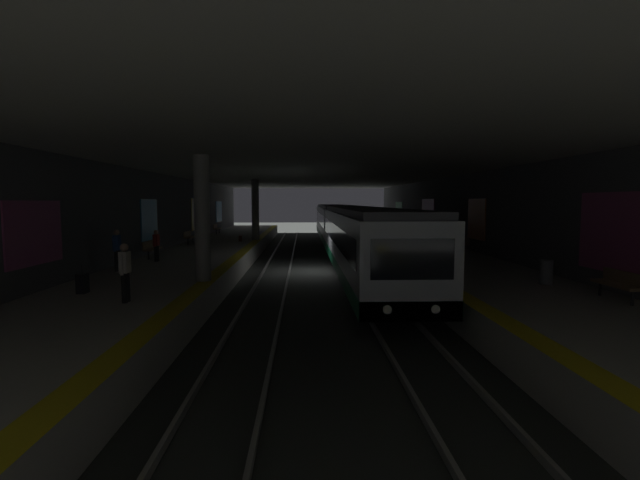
# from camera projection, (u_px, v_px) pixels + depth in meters

# --- Properties ---
(ground_plane) EXTENTS (120.00, 120.00, 0.00)m
(ground_plane) POSITION_uv_depth(u_px,v_px,m) (316.00, 272.00, 25.26)
(ground_plane) COLOR #2D302D
(track_left) EXTENTS (60.00, 1.53, 0.16)m
(track_left) POSITION_uv_depth(u_px,v_px,m) (355.00, 270.00, 25.33)
(track_left) COLOR gray
(track_left) RESTS_ON ground
(track_right) EXTENTS (60.00, 1.53, 0.16)m
(track_right) POSITION_uv_depth(u_px,v_px,m) (277.00, 270.00, 25.17)
(track_right) COLOR gray
(track_right) RESTS_ON ground
(platform_left) EXTENTS (60.00, 5.30, 1.06)m
(platform_left) POSITION_uv_depth(u_px,v_px,m) (431.00, 262.00, 25.45)
(platform_left) COLOR #B7B2A8
(platform_left) RESTS_ON ground
(platform_right) EXTENTS (60.00, 5.30, 1.06)m
(platform_right) POSITION_uv_depth(u_px,v_px,m) (199.00, 263.00, 24.98)
(platform_right) COLOR #B7B2A8
(platform_right) RESTS_ON ground
(wall_left) EXTENTS (60.00, 0.56, 5.60)m
(wall_left) POSITION_uv_depth(u_px,v_px,m) (482.00, 222.00, 25.41)
(wall_left) COLOR #56565B
(wall_left) RESTS_ON ground
(wall_right) EXTENTS (60.00, 0.56, 5.60)m
(wall_right) POSITION_uv_depth(u_px,v_px,m) (145.00, 222.00, 24.73)
(wall_right) COLOR #56565B
(wall_right) RESTS_ON ground
(ceiling_slab) EXTENTS (60.00, 19.40, 0.40)m
(ceiling_slab) POSITION_uv_depth(u_px,v_px,m) (316.00, 168.00, 24.77)
(ceiling_slab) COLOR beige
(ceiling_slab) RESTS_ON wall_left
(pillar_near) EXTENTS (0.56, 0.56, 4.55)m
(pillar_near) POSITION_uv_depth(u_px,v_px,m) (202.00, 219.00, 16.19)
(pillar_near) COLOR gray
(pillar_near) RESTS_ON platform_right
(pillar_far) EXTENTS (0.56, 0.56, 4.55)m
(pillar_far) POSITION_uv_depth(u_px,v_px,m) (255.00, 210.00, 34.02)
(pillar_far) COLOR gray
(pillar_far) RESTS_ON platform_right
(metro_train) EXTENTS (39.20, 2.83, 3.49)m
(metro_train) POSITION_uv_depth(u_px,v_px,m) (345.00, 229.00, 31.40)
(metro_train) COLOR #B7BCC6
(metro_train) RESTS_ON track_left
(bench_left_near) EXTENTS (1.70, 0.47, 0.86)m
(bench_left_near) POSITION_uv_depth(u_px,v_px,m) (619.00, 283.00, 13.09)
(bench_left_near) COLOR #262628
(bench_left_near) RESTS_ON platform_left
(bench_left_mid) EXTENTS (1.70, 0.47, 0.86)m
(bench_left_mid) POSITION_uv_depth(u_px,v_px,m) (462.00, 242.00, 26.10)
(bench_left_mid) COLOR #262628
(bench_left_mid) RESTS_ON platform_left
(bench_left_far) EXTENTS (1.70, 0.47, 0.86)m
(bench_left_far) POSITION_uv_depth(u_px,v_px,m) (414.00, 230.00, 37.25)
(bench_left_far) COLOR #262628
(bench_left_far) RESTS_ON platform_left
(bench_right_near) EXTENTS (1.70, 0.47, 0.86)m
(bench_right_near) POSITION_uv_depth(u_px,v_px,m) (151.00, 248.00, 23.05)
(bench_right_near) COLOR #262628
(bench_right_near) RESTS_ON platform_right
(bench_right_mid) EXTENTS (1.70, 0.47, 0.86)m
(bench_right_mid) POSITION_uv_depth(u_px,v_px,m) (189.00, 236.00, 30.70)
(bench_right_mid) COLOR #262628
(bench_right_mid) RESTS_ON platform_right
(bench_right_far) EXTENTS (1.70, 0.47, 0.86)m
(bench_right_far) POSITION_uv_depth(u_px,v_px,m) (217.00, 228.00, 40.42)
(bench_right_far) COLOR #262628
(bench_right_far) RESTS_ON platform_right
(person_waiting_near) EXTENTS (0.60, 0.22, 1.52)m
(person_waiting_near) POSITION_uv_depth(u_px,v_px,m) (156.00, 245.00, 21.61)
(person_waiting_near) COLOR black
(person_waiting_near) RESTS_ON platform_right
(person_walking_mid) EXTENTS (0.60, 0.24, 1.74)m
(person_walking_mid) POSITION_uv_depth(u_px,v_px,m) (117.00, 248.00, 18.58)
(person_walking_mid) COLOR black
(person_walking_mid) RESTS_ON platform_right
(person_standing_far) EXTENTS (0.60, 0.23, 1.70)m
(person_standing_far) POSITION_uv_depth(u_px,v_px,m) (125.00, 270.00, 12.80)
(person_standing_far) COLOR black
(person_standing_far) RESTS_ON platform_right
(suitcase_rolling) EXTENTS (0.35, 0.27, 0.92)m
(suitcase_rolling) POSITION_uv_depth(u_px,v_px,m) (82.00, 283.00, 14.14)
(suitcase_rolling) COLOR black
(suitcase_rolling) RESTS_ON platform_right
(backpack_on_floor) EXTENTS (0.30, 0.20, 0.40)m
(backpack_on_floor) POSITION_uv_depth(u_px,v_px,m) (240.00, 239.00, 32.65)
(backpack_on_floor) COLOR maroon
(backpack_on_floor) RESTS_ON platform_right
(trash_bin) EXTENTS (0.44, 0.44, 0.85)m
(trash_bin) POSITION_uv_depth(u_px,v_px,m) (546.00, 272.00, 15.66)
(trash_bin) COLOR #595B5E
(trash_bin) RESTS_ON platform_left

